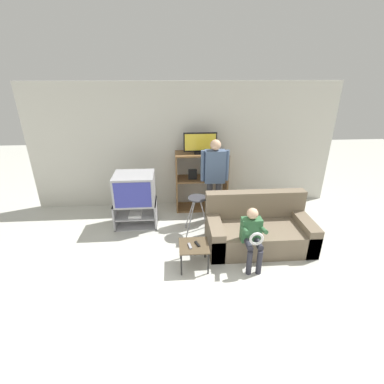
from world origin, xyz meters
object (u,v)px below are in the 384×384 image
object	(u,v)px
television_main	(135,189)
remote_control_black	(197,244)
media_shelf	(201,181)
person_seated_child	(252,234)
television_flat	(200,144)
tv_stand	(136,213)
person_standing_adult	(215,173)
snack_table	(194,248)
couch	(258,230)
remote_control_white	(190,246)
folding_stool	(197,205)

from	to	relation	value
television_main	remote_control_black	distance (m)	1.72
media_shelf	person_seated_child	distance (m)	2.08
media_shelf	person_seated_child	xyz separation A→B (m)	(0.56, -2.00, -0.09)
television_main	person_seated_child	bearing A→B (deg)	-35.64
television_main	television_flat	bearing A→B (deg)	26.21
remote_control_black	tv_stand	bearing A→B (deg)	109.67
television_main	person_standing_adult	world-z (taller)	person_standing_adult
tv_stand	remote_control_black	size ratio (longest dim) A/B	5.54
person_seated_child	remote_control_black	bearing A→B (deg)	177.61
snack_table	media_shelf	bearing A→B (deg)	81.00
tv_stand	snack_table	bearing A→B (deg)	-52.81
couch	media_shelf	bearing A→B (deg)	119.52
snack_table	remote_control_black	bearing A→B (deg)	14.96
person_standing_adult	remote_control_black	bearing A→B (deg)	-107.81
remote_control_white	person_standing_adult	size ratio (longest dim) A/B	0.09
folding_stool	person_seated_child	world-z (taller)	person_seated_child
media_shelf	remote_control_white	world-z (taller)	media_shelf
television_flat	person_seated_child	size ratio (longest dim) A/B	0.71
folding_stool	person_standing_adult	world-z (taller)	person_standing_adult
snack_table	remote_control_white	size ratio (longest dim) A/B	3.08
folding_stool	person_standing_adult	distance (m)	0.72
television_main	person_seated_child	world-z (taller)	television_main
person_seated_child	media_shelf	bearing A→B (deg)	105.61
television_flat	folding_stool	size ratio (longest dim) A/B	0.93
folding_stool	person_standing_adult	xyz separation A→B (m)	(0.37, 0.45, 0.43)
tv_stand	person_seated_child	xyz separation A→B (m)	(1.89, -1.36, 0.31)
television_main	remote_control_white	size ratio (longest dim) A/B	5.06
tv_stand	snack_table	distance (m)	1.68
folding_stool	media_shelf	bearing A→B (deg)	80.21
television_flat	tv_stand	bearing A→B (deg)	-154.67
snack_table	person_standing_adult	size ratio (longest dim) A/B	0.27
media_shelf	television_flat	xyz separation A→B (m)	(-0.03, -0.03, 0.81)
television_flat	person_standing_adult	distance (m)	0.73
media_shelf	folding_stool	distance (m)	1.03
person_seated_child	snack_table	bearing A→B (deg)	178.70
tv_stand	media_shelf	xyz separation A→B (m)	(1.33, 0.64, 0.39)
television_flat	person_standing_adult	world-z (taller)	television_flat
folding_stool	remote_control_black	world-z (taller)	folding_stool
television_flat	couch	xyz separation A→B (m)	(0.86, -1.44, -1.16)
television_flat	snack_table	xyz separation A→B (m)	(-0.28, -1.95, -1.11)
folding_stool	person_seated_child	size ratio (longest dim) A/B	0.77
television_main	person_standing_adult	bearing A→B (deg)	3.61
remote_control_black	person_seated_child	size ratio (longest dim) A/B	0.15
folding_stool	remote_control_white	world-z (taller)	folding_stool
television_flat	person_standing_adult	xyz separation A→B (m)	(0.23, -0.53, -0.44)
tv_stand	snack_table	size ratio (longest dim) A/B	1.80
television_main	television_flat	xyz separation A→B (m)	(1.28, 0.63, 0.67)
folding_stool	couch	bearing A→B (deg)	-24.30
television_flat	snack_table	bearing A→B (deg)	-98.14
folding_stool	remote_control_black	distance (m)	0.97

